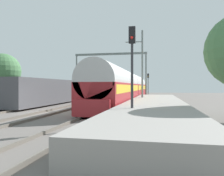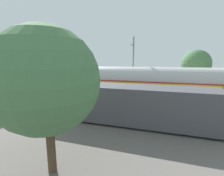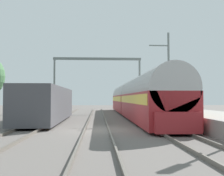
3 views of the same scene
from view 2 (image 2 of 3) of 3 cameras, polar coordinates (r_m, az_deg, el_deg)
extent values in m
plane|color=#655F5A|center=(16.64, 29.30, -7.90)|extent=(120.00, 120.00, 0.00)
cube|color=#655F56|center=(12.20, 33.98, -14.29)|extent=(0.08, 60.00, 0.16)
cube|color=#655F56|center=(13.47, 32.26, -11.88)|extent=(0.08, 60.00, 0.16)
cube|color=#655F56|center=(15.95, 29.83, -8.39)|extent=(0.08, 60.00, 0.16)
cube|color=#655F56|center=(17.29, 28.85, -6.94)|extent=(0.08, 60.00, 0.16)
cube|color=#655F56|center=(19.86, 27.36, -4.75)|extent=(0.08, 60.00, 0.16)
cube|color=#655F56|center=(21.23, 26.72, -3.80)|extent=(0.08, 60.00, 0.16)
cube|color=gray|center=(23.95, 20.92, -1.02)|extent=(4.40, 28.00, 0.90)
cube|color=maroon|center=(20.05, 12.81, -0.28)|extent=(2.90, 16.00, 2.20)
cube|color=gold|center=(19.95, 12.88, 1.50)|extent=(2.93, 15.36, 0.64)
cylinder|color=#B4B4B4|center=(19.87, 12.95, 3.41)|extent=(2.84, 16.00, 2.84)
cube|color=maroon|center=(26.83, -24.56, 1.61)|extent=(2.90, 16.00, 2.20)
cube|color=gold|center=(26.76, -24.66, 2.94)|extent=(2.93, 15.36, 0.64)
cylinder|color=#B4B4B4|center=(26.70, -24.76, 4.37)|extent=(2.84, 16.00, 2.84)
cube|color=maroon|center=(21.19, 35.59, -2.89)|extent=(2.40, 0.50, 1.10)
cube|color=#47474C|center=(12.10, 5.44, -5.57)|extent=(2.80, 13.00, 2.70)
cube|color=black|center=(12.51, 5.34, -11.31)|extent=(2.52, 11.96, 0.10)
cylinder|color=#343434|center=(29.17, -25.87, 0.45)|extent=(0.25, 0.25, 0.85)
cube|color=#285684|center=(29.07, -25.98, 1.90)|extent=(0.43, 0.46, 0.64)
sphere|color=tan|center=(29.02, -26.05, 2.76)|extent=(0.24, 0.24, 0.24)
cylinder|color=#2D2D33|center=(35.30, -34.58, 3.65)|extent=(0.14, 0.14, 3.86)
cube|color=black|center=(35.19, -34.96, 7.49)|extent=(0.36, 0.20, 0.90)
sphere|color=yellow|center=(35.10, -34.82, 7.30)|extent=(0.16, 0.16, 0.16)
cylinder|color=slate|center=(28.32, -22.64, 7.20)|extent=(0.28, 0.28, 7.50)
cube|color=slate|center=(24.10, -33.02, 15.42)|extent=(12.68, 0.24, 0.36)
cylinder|color=slate|center=(22.43, 7.76, 7.98)|extent=(0.20, 0.20, 8.00)
cube|color=slate|center=(21.63, 7.52, 15.35)|extent=(1.80, 0.10, 0.10)
cylinder|color=#4C3826|center=(7.50, -21.48, -19.16)|extent=(0.36, 0.36, 2.35)
sphere|color=#457346|center=(6.64, -23.01, 2.45)|extent=(4.30, 4.30, 4.30)
cylinder|color=#4C3826|center=(29.54, 27.94, 2.03)|extent=(0.36, 0.36, 2.52)
sphere|color=#457346|center=(29.33, 28.42, 7.82)|extent=(4.61, 4.61, 4.61)
camera|label=1|loc=(31.47, 57.78, 0.43)|focal=36.56mm
camera|label=3|loc=(25.61, 68.96, -2.74)|focal=42.66mm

